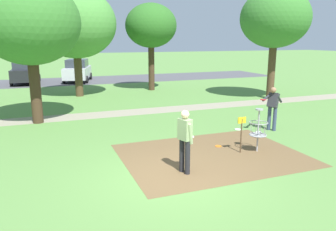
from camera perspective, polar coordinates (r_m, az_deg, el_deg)
name	(u,v)px	position (r m, az deg, el deg)	size (l,w,h in m)	color
ground_plane	(174,178)	(8.65, 1.01, -10.77)	(160.00, 160.00, 0.00)	#5B8942
dirt_tee_pad	(212,155)	(10.38, 7.56, -6.73)	(5.44, 4.15, 0.01)	brown
disc_golf_basket	(256,129)	(10.73, 14.98, -2.20)	(0.98, 0.58, 1.39)	#9E9EA3
player_foreground_watching	(185,138)	(8.68, 2.94, -3.89)	(0.44, 0.50, 1.71)	#232328
player_throwing	(273,106)	(13.38, 17.57, 1.62)	(1.16, 0.51, 1.71)	#384260
frisbee_near_basket	(218,146)	(11.19, 8.66, -5.25)	(0.21, 0.21, 0.02)	orange
frisbee_mid_grass	(238,129)	(13.38, 11.92, -2.34)	(0.25, 0.25, 0.02)	white
frisbee_far_left	(259,132)	(13.15, 15.32, -2.80)	(0.23, 0.23, 0.02)	white
tree_near_left	(275,19)	(20.60, 17.95, 15.58)	(3.96, 3.96, 6.34)	#4C3823
tree_mid_center	(29,23)	(14.82, -22.78, 14.53)	(4.04, 4.04, 5.87)	#422D1E
tree_mid_right	(75,24)	(21.25, -15.66, 14.98)	(4.87, 4.87, 6.47)	#4C3823
tree_far_left	(151,26)	(23.10, -2.95, 15.11)	(3.47, 3.47, 5.85)	#422D1E
parking_lot_strip	(79,81)	(29.53, -15.08, 5.81)	(36.00, 6.00, 0.01)	#4C4C51
parked_car_leftmost	(25,72)	(28.99, -23.37, 6.90)	(2.21, 4.32, 1.84)	black
parked_car_center_left	(77,70)	(29.01, -15.33, 7.50)	(2.81, 4.52, 1.84)	silver
gravel_path	(111,114)	(16.04, -9.75, 0.28)	(40.00, 1.39, 0.00)	gray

